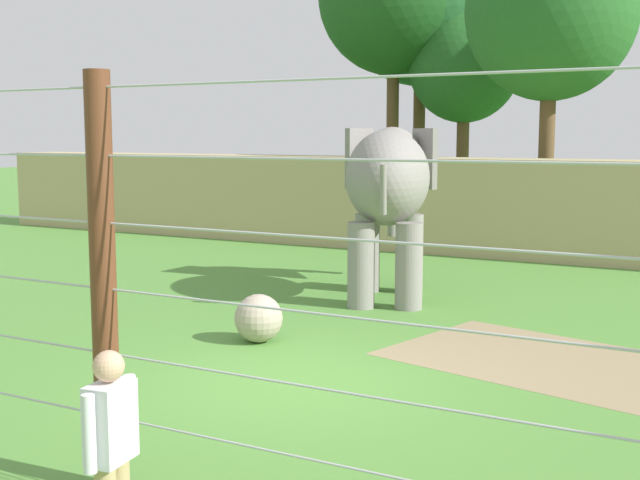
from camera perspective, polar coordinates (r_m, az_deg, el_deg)
ground_plane at (r=10.66m, az=-1.77°, el=-9.87°), size 120.00×120.00×0.00m
dirt_patch at (r=12.00m, az=16.84°, el=-8.21°), size 5.45×3.94×0.01m
embankment_wall at (r=21.93m, az=14.95°, el=2.09°), size 36.00×1.80×2.52m
elephant at (r=16.03m, az=4.74°, el=3.82°), size 2.71×4.22×3.30m
enrichment_ball at (r=12.68m, az=-4.25°, el=-5.39°), size 0.74×0.74×0.74m
cable_fence at (r=7.50m, az=-15.14°, el=-2.86°), size 12.56×0.23×3.68m
zookeeper at (r=6.13m, az=-14.14°, el=-14.12°), size 0.27×0.58×1.67m
tree_right_of_centre at (r=30.11m, az=9.90°, el=11.79°), size 3.94×3.94×7.68m
tree_far_right at (r=24.63m, az=15.60°, el=14.89°), size 4.74×4.74×9.04m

